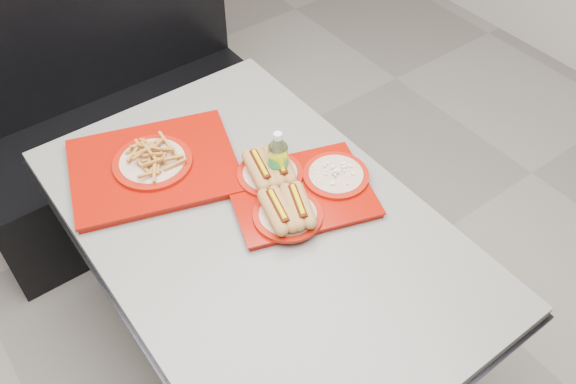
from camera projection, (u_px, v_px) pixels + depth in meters
ground at (265, 349)px, 2.33m from camera, size 6.00×6.00×0.00m
diner_table at (260, 256)px, 1.90m from camera, size 0.92×1.42×0.75m
booth_bench at (117, 120)px, 2.64m from camera, size 1.30×0.57×1.35m
tray_near at (295, 189)px, 1.83m from camera, size 0.50×0.44×0.09m
tray_far at (153, 164)px, 1.91m from camera, size 0.61×0.54×0.10m
water_bottle at (278, 162)px, 1.83m from camera, size 0.06×0.06×0.20m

